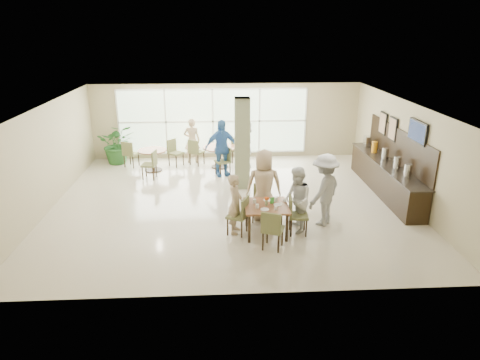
{
  "coord_description": "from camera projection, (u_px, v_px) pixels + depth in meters",
  "views": [
    {
      "loc": [
        -0.37,
        -11.37,
        4.79
      ],
      "look_at": [
        0.2,
        -1.2,
        1.1
      ],
      "focal_mm": 32.0,
      "sensor_mm": 36.0,
      "label": 1
    }
  ],
  "objects": [
    {
      "name": "adult_standing",
      "position": [
        192.0,
        141.0,
        15.58
      ],
      "size": [
        0.63,
        0.43,
        1.66
      ],
      "primitive_type": "imported",
      "rotation": [
        0.0,
        0.0,
        3.09
      ],
      "color": "tan",
      "rests_on": "ground"
    },
    {
      "name": "tabletop_clutter",
      "position": [
        268.0,
        203.0,
        10.18
      ],
      "size": [
        0.68,
        0.76,
        0.21
      ],
      "color": "white",
      "rests_on": "main_table"
    },
    {
      "name": "teen_left",
      "position": [
        235.0,
        204.0,
        10.28
      ],
      "size": [
        0.47,
        0.61,
        1.49
      ],
      "primitive_type": "imported",
      "rotation": [
        0.0,
        0.0,
        1.35
      ],
      "color": "tan",
      "rests_on": "ground"
    },
    {
      "name": "buffet_counter",
      "position": [
        386.0,
        175.0,
        12.85
      ],
      "size": [
        0.64,
        4.7,
        1.95
      ],
      "color": "black",
      "rests_on": "ground"
    },
    {
      "name": "adult_a",
      "position": [
        221.0,
        148.0,
        14.2
      ],
      "size": [
        1.25,
        0.92,
        1.91
      ],
      "primitive_type": "imported",
      "rotation": [
        0.0,
        0.0,
        0.28
      ],
      "color": "#3C71B6",
      "rests_on": "ground"
    },
    {
      "name": "main_table",
      "position": [
        266.0,
        208.0,
        10.23
      ],
      "size": [
        1.04,
        1.04,
        0.75
      ],
      "color": "brown",
      "rests_on": "ground"
    },
    {
      "name": "framed_art_a",
      "position": [
        393.0,
        129.0,
        12.89
      ],
      "size": [
        0.05,
        0.55,
        0.7
      ],
      "color": "black",
      "rests_on": "ground"
    },
    {
      "name": "round_table_right",
      "position": [
        220.0,
        151.0,
        15.16
      ],
      "size": [
        1.19,
        1.19,
        0.75
      ],
      "color": "brown",
      "rests_on": "ground"
    },
    {
      "name": "adult_b",
      "position": [
        245.0,
        143.0,
        15.18
      ],
      "size": [
        0.92,
        1.66,
        1.69
      ],
      "primitive_type": "imported",
      "rotation": [
        0.0,
        0.0,
        -1.41
      ],
      "color": "white",
      "rests_on": "ground"
    },
    {
      "name": "teen_right",
      "position": [
        297.0,
        200.0,
        10.32
      ],
      "size": [
        0.7,
        0.85,
        1.63
      ],
      "primitive_type": "imported",
      "rotation": [
        0.0,
        0.0,
        -1.47
      ],
      "color": "white",
      "rests_on": "ground"
    },
    {
      "name": "column",
      "position": [
        242.0,
        144.0,
        12.99
      ],
      "size": [
        0.45,
        0.45,
        2.8
      ],
      "primitive_type": "cube",
      "color": "#636B4B",
      "rests_on": "ground"
    },
    {
      "name": "chairs_table_right",
      "position": [
        220.0,
        155.0,
        15.17
      ],
      "size": [
        2.19,
        1.89,
        0.95
      ],
      "color": "brown",
      "rests_on": "ground"
    },
    {
      "name": "potted_plant",
      "position": [
        118.0,
        144.0,
        15.56
      ],
      "size": [
        1.49,
        1.49,
        1.46
      ],
      "primitive_type": "imported",
      "rotation": [
        0.0,
        0.0,
        0.14
      ],
      "color": "#265C25",
      "rests_on": "ground"
    },
    {
      "name": "chairs_table_left",
      "position": [
        152.0,
        157.0,
        14.89
      ],
      "size": [
        2.2,
        1.92,
        0.95
      ],
      "color": "brown",
      "rests_on": "ground"
    },
    {
      "name": "round_table_left",
      "position": [
        153.0,
        155.0,
        14.81
      ],
      "size": [
        1.0,
        1.0,
        0.75
      ],
      "color": "brown",
      "rests_on": "ground"
    },
    {
      "name": "ground",
      "position": [
        231.0,
        202.0,
        12.32
      ],
      "size": [
        10.0,
        10.0,
        0.0
      ],
      "primitive_type": "plane",
      "color": "beige",
      "rests_on": "ground"
    },
    {
      "name": "teen_far",
      "position": [
        264.0,
        185.0,
        10.92
      ],
      "size": [
        0.95,
        0.55,
        1.88
      ],
      "primitive_type": "imported",
      "rotation": [
        0.0,
        0.0,
        3.08
      ],
      "color": "tan",
      "rests_on": "ground"
    },
    {
      "name": "wall_tv",
      "position": [
        418.0,
        132.0,
        11.29
      ],
      "size": [
        0.06,
        1.0,
        0.58
      ],
      "color": "black",
      "rests_on": "ground"
    },
    {
      "name": "window_bank",
      "position": [
        213.0,
        122.0,
        16.0
      ],
      "size": [
        7.0,
        0.04,
        7.0
      ],
      "color": "silver",
      "rests_on": "ground"
    },
    {
      "name": "room_shell",
      "position": [
        230.0,
        145.0,
        11.74
      ],
      "size": [
        10.0,
        10.0,
        10.0
      ],
      "color": "white",
      "rests_on": "ground"
    },
    {
      "name": "teen_standing",
      "position": [
        324.0,
        190.0,
        10.67
      ],
      "size": [
        1.31,
        1.34,
        1.85
      ],
      "primitive_type": "imported",
      "rotation": [
        0.0,
        0.0,
        -2.31
      ],
      "color": "#98989A",
      "rests_on": "ground"
    },
    {
      "name": "chairs_main_table",
      "position": [
        267.0,
        216.0,
        10.29
      ],
      "size": [
        2.01,
        2.01,
        0.95
      ],
      "color": "brown",
      "rests_on": "ground"
    },
    {
      "name": "framed_art_b",
      "position": [
        383.0,
        123.0,
        13.64
      ],
      "size": [
        0.05,
        0.55,
        0.7
      ],
      "color": "black",
      "rests_on": "ground"
    }
  ]
}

